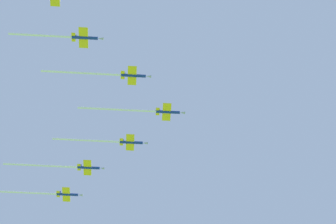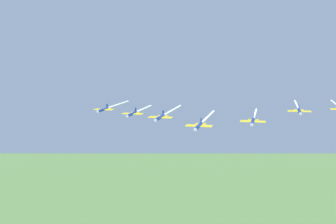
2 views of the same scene
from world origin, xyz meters
name	(u,v)px [view 1 (image 1 of 2)]	position (x,y,z in m)	size (l,w,h in m)	color
jet_lead	(144,111)	(2.08, -10.55, 200.40)	(25.17, 36.20, 2.49)	navy
jet_port_inner	(111,141)	(8.08, 9.28, 200.22)	(23.25, 33.39, 2.49)	navy
jet_starboard_inner	(109,74)	(-19.18, -8.05, 200.57)	(24.77, 35.61, 2.49)	navy
jet_port_outer	(66,167)	(10.22, 34.74, 201.86)	(25.46, 36.61, 2.49)	navy
jet_starboard_outer	(67,37)	(-41.12, -4.58, 198.93)	(20.44, 29.28, 2.49)	navy
jet_center_rear	(49,194)	(19.03, 50.46, 201.81)	(23.00, 33.02, 2.49)	navy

